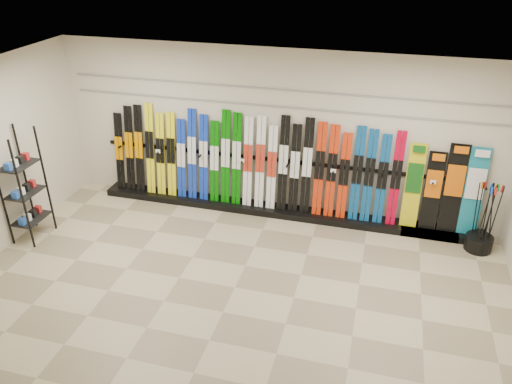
# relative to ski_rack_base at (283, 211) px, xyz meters

# --- Properties ---
(floor) EXTENTS (8.00, 8.00, 0.00)m
(floor) POSITION_rel_ski_rack_base_xyz_m (-0.22, -2.28, -0.06)
(floor) COLOR gray
(floor) RESTS_ON ground
(back_wall) EXTENTS (8.00, 0.00, 8.00)m
(back_wall) POSITION_rel_ski_rack_base_xyz_m (-0.22, 0.22, 1.44)
(back_wall) COLOR beige
(back_wall) RESTS_ON floor
(ceiling) EXTENTS (8.00, 8.00, 0.00)m
(ceiling) POSITION_rel_ski_rack_base_xyz_m (-0.22, -2.28, 2.94)
(ceiling) COLOR silver
(ceiling) RESTS_ON back_wall
(ski_rack_base) EXTENTS (8.00, 0.40, 0.12)m
(ski_rack_base) POSITION_rel_ski_rack_base_xyz_m (0.00, 0.00, 0.00)
(ski_rack_base) COLOR black
(ski_rack_base) RESTS_ON floor
(skis) EXTENTS (5.38, 0.25, 1.76)m
(skis) POSITION_rel_ski_rack_base_xyz_m (-0.67, 0.06, 0.89)
(skis) COLOR black
(skis) RESTS_ON ski_rack_base
(snowboards) EXTENTS (1.26, 0.24, 1.53)m
(snowboards) POSITION_rel_ski_rack_base_xyz_m (2.73, 0.07, 0.80)
(snowboards) COLOR gold
(snowboards) RESTS_ON ski_rack_base
(accessory_rack) EXTENTS (0.40, 0.60, 1.93)m
(accessory_rack) POSITION_rel_ski_rack_base_xyz_m (-3.97, -1.84, 0.90)
(accessory_rack) COLOR black
(accessory_rack) RESTS_ON floor
(pole_bin) EXTENTS (0.44, 0.44, 0.25)m
(pole_bin) POSITION_rel_ski_rack_base_xyz_m (3.36, -0.28, 0.07)
(pole_bin) COLOR black
(pole_bin) RESTS_ON floor
(ski_poles) EXTENTS (0.37, 0.27, 1.18)m
(ski_poles) POSITION_rel_ski_rack_base_xyz_m (3.38, -0.26, 0.55)
(ski_poles) COLOR black
(ski_poles) RESTS_ON pole_bin
(slatwall_rail_0) EXTENTS (7.60, 0.02, 0.03)m
(slatwall_rail_0) POSITION_rel_ski_rack_base_xyz_m (-0.22, 0.20, 1.94)
(slatwall_rail_0) COLOR gray
(slatwall_rail_0) RESTS_ON back_wall
(slatwall_rail_1) EXTENTS (7.60, 0.02, 0.03)m
(slatwall_rail_1) POSITION_rel_ski_rack_base_xyz_m (-0.22, 0.20, 2.24)
(slatwall_rail_1) COLOR gray
(slatwall_rail_1) RESTS_ON back_wall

